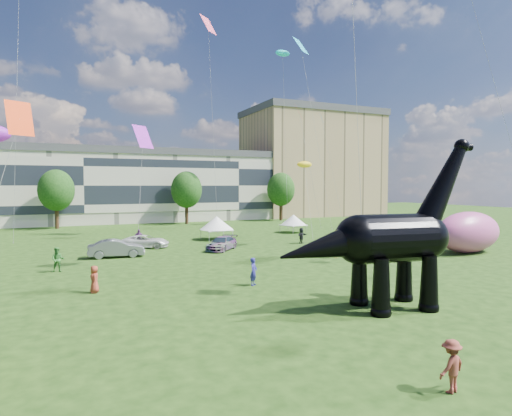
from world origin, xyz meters
name	(u,v)px	position (x,y,z in m)	size (l,w,h in m)	color
ground	(308,317)	(0.00, 0.00, 0.00)	(220.00, 220.00, 0.00)	#16330C
terrace_row	(83,188)	(-8.00, 62.00, 6.00)	(78.00, 11.00, 12.00)	beige
apartment_block	(312,166)	(40.00, 65.00, 11.00)	(28.00, 18.00, 22.00)	tan
tree_mid_left	(56,187)	(-12.00, 53.00, 6.29)	(5.20, 5.20, 9.44)	#382314
tree_mid_right	(186,187)	(8.00, 53.00, 6.29)	(5.20, 5.20, 9.44)	#382314
tree_far_right	(281,187)	(26.00, 53.00, 6.29)	(5.20, 5.20, 9.44)	#382314
dinosaur_sculpture	(386,241)	(4.54, -0.29, 3.55)	(11.57, 3.58, 9.41)	black
car_grey	(116,248)	(-6.66, 22.34, 0.81)	(1.72, 4.92, 1.62)	slate
car_white	(145,241)	(-3.27, 27.20, 0.67)	(2.23, 4.84, 1.35)	silver
car_dark	(222,243)	(3.51, 22.53, 0.68)	(1.90, 4.67, 1.36)	#595960
gazebo_near	(217,223)	(5.79, 30.84, 1.96)	(4.15, 4.15, 2.80)	white
gazebo_far	(293,220)	(17.96, 33.74, 1.74)	(4.34, 4.34, 2.48)	white
inflatable_pink	(468,232)	(24.74, 11.25, 1.99)	(7.97, 3.98, 3.98)	#D3529C
visitors	(163,260)	(-4.16, 14.22, 0.88)	(46.29, 37.85, 1.88)	slate
kites	(79,56)	(-9.33, 24.95, 18.37)	(60.26, 53.50, 30.35)	red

